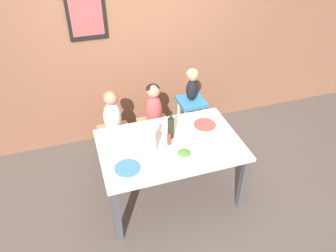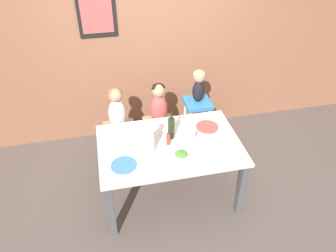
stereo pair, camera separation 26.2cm
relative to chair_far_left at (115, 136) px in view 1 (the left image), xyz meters
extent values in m
plane|color=#564C47|center=(0.48, -0.75, -0.38)|extent=(14.00, 14.00, 0.00)
cube|color=#8E5B42|center=(0.48, 0.56, 0.97)|extent=(10.00, 0.06, 2.70)
cube|color=black|center=(-0.09, 0.52, 1.35)|extent=(0.44, 0.02, 0.55)
cube|color=#B74C4C|center=(-0.09, 0.51, 1.35)|extent=(0.36, 0.00, 0.45)
cube|color=silver|center=(0.48, -0.75, 0.33)|extent=(1.48, 0.97, 0.03)
cube|color=#4C4C51|center=(-0.20, -1.18, -0.03)|extent=(0.07, 0.07, 0.70)
cube|color=#4C4C51|center=(1.16, -1.18, -0.03)|extent=(0.07, 0.07, 0.70)
cube|color=#4C4C51|center=(-0.20, -0.33, -0.03)|extent=(0.07, 0.07, 0.70)
cube|color=#4C4C51|center=(1.16, -0.33, -0.03)|extent=(0.07, 0.07, 0.70)
cylinder|color=silver|center=(-0.14, -0.14, -0.18)|extent=(0.04, 0.04, 0.41)
cylinder|color=silver|center=(0.14, -0.14, -0.18)|extent=(0.04, 0.04, 0.41)
cylinder|color=silver|center=(-0.14, 0.14, -0.18)|extent=(0.04, 0.04, 0.41)
cylinder|color=silver|center=(0.14, 0.14, -0.18)|extent=(0.04, 0.04, 0.41)
cube|color=tan|center=(0.00, 0.00, 0.05)|extent=(0.39, 0.39, 0.05)
cylinder|color=silver|center=(0.37, -0.14, -0.18)|extent=(0.04, 0.04, 0.41)
cylinder|color=silver|center=(0.66, -0.14, -0.18)|extent=(0.04, 0.04, 0.41)
cylinder|color=silver|center=(0.37, 0.14, -0.18)|extent=(0.04, 0.04, 0.41)
cylinder|color=silver|center=(0.66, 0.14, -0.18)|extent=(0.04, 0.04, 0.41)
cube|color=tan|center=(0.51, 0.00, 0.05)|extent=(0.39, 0.39, 0.05)
cylinder|color=silver|center=(0.89, -0.12, -0.05)|extent=(0.04, 0.04, 0.67)
cylinder|color=silver|center=(1.13, -0.12, -0.05)|extent=(0.04, 0.04, 0.67)
cylinder|color=silver|center=(0.89, 0.12, -0.05)|extent=(0.04, 0.04, 0.67)
cylinder|color=silver|center=(1.13, 0.12, -0.05)|extent=(0.04, 0.04, 0.67)
cube|color=teal|center=(1.01, 0.00, 0.31)|extent=(0.33, 0.33, 0.05)
ellipsoid|color=silver|center=(0.00, 0.00, 0.29)|extent=(0.22, 0.18, 0.42)
sphere|color=tan|center=(0.00, 0.00, 0.56)|extent=(0.17, 0.17, 0.17)
ellipsoid|color=olive|center=(0.00, 0.01, 0.58)|extent=(0.16, 0.16, 0.12)
ellipsoid|color=#C64C4C|center=(0.51, 0.00, 0.29)|extent=(0.22, 0.18, 0.42)
sphere|color=tan|center=(0.51, 0.00, 0.56)|extent=(0.17, 0.17, 0.17)
ellipsoid|color=black|center=(0.51, 0.01, 0.58)|extent=(0.16, 0.16, 0.12)
ellipsoid|color=black|center=(1.01, 0.00, 0.49)|extent=(0.15, 0.13, 0.29)
sphere|color=tan|center=(1.01, 0.00, 0.69)|extent=(0.15, 0.15, 0.15)
ellipsoid|color=#DBC684|center=(1.01, 0.01, 0.71)|extent=(0.15, 0.14, 0.10)
cylinder|color=#232D19|center=(0.52, -0.65, 0.47)|extent=(0.07, 0.07, 0.24)
cylinder|color=#232D19|center=(0.52, -0.65, 0.63)|extent=(0.03, 0.03, 0.08)
cylinder|color=black|center=(0.52, -0.65, 0.66)|extent=(0.03, 0.03, 0.02)
cylinder|color=white|center=(0.26, -0.82, 0.48)|extent=(0.10, 0.10, 0.26)
cylinder|color=white|center=(0.71, -0.79, 0.35)|extent=(0.06, 0.06, 0.00)
cylinder|color=white|center=(0.71, -0.79, 0.40)|extent=(0.01, 0.01, 0.08)
ellipsoid|color=white|center=(0.71, -0.79, 0.48)|extent=(0.07, 0.07, 0.09)
cylinder|color=white|center=(0.38, -0.58, 0.35)|extent=(0.06, 0.06, 0.00)
cylinder|color=white|center=(0.38, -0.58, 0.40)|extent=(0.01, 0.01, 0.08)
ellipsoid|color=white|center=(0.38, -0.58, 0.48)|extent=(0.07, 0.07, 0.09)
cylinder|color=silver|center=(0.54, -1.01, 0.38)|extent=(0.15, 0.15, 0.06)
ellipsoid|color=#4C8438|center=(0.54, -1.01, 0.41)|extent=(0.13, 0.13, 0.04)
cylinder|color=teal|center=(-0.02, -0.98, 0.36)|extent=(0.25, 0.25, 0.01)
cylinder|color=silver|center=(0.05, -0.53, 0.36)|extent=(0.25, 0.25, 0.01)
cylinder|color=#D14C47|center=(0.95, -0.56, 0.36)|extent=(0.25, 0.25, 0.01)
cylinder|color=red|center=(0.47, -0.76, 0.42)|extent=(0.04, 0.04, 0.14)
cone|color=black|center=(0.47, -0.76, 0.50)|extent=(0.03, 0.03, 0.02)
camera|label=1|loc=(-0.35, -3.26, 2.54)|focal=35.00mm
camera|label=2|loc=(-0.10, -3.33, 2.54)|focal=35.00mm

